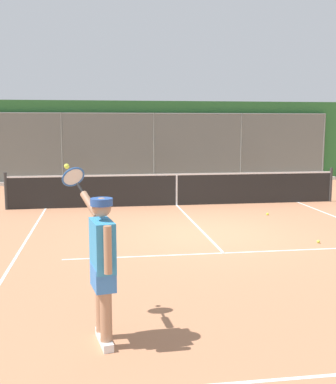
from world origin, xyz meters
name	(u,v)px	position (x,y,z in m)	size (l,w,h in m)	color
ground_plane	(204,234)	(0.00, 0.00, 0.00)	(60.00, 60.00, 0.00)	#B27551
court_line_markings	(227,257)	(0.00, 1.89, 0.00)	(7.76, 9.88, 0.01)	white
fence_backdrop	(152,142)	(0.00, -10.07, 1.68)	(17.98, 1.37, 3.39)	slate
tennis_net	(177,189)	(0.00, -3.78, 0.49)	(9.97, 0.09, 1.07)	#2D2D2D
tennis_player	(102,259)	(2.30, 5.03, 0.96)	(0.65, 1.32, 1.94)	silver
tennis_ball_by_sideline	(318,242)	(-2.13, 1.18, 0.03)	(0.07, 0.07, 0.07)	#D6E042
tennis_ball_near_net	(268,214)	(-2.16, -1.85, 0.03)	(0.07, 0.07, 0.07)	#CCDB33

